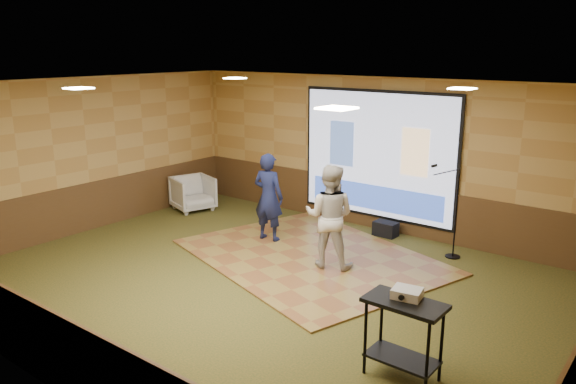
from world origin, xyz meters
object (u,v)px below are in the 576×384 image
Objects in this scene: av_table at (404,325)px; mic_stand at (452,229)px; player_right at (329,216)px; projector at (407,293)px; dance_floor at (311,257)px; projector_screen at (377,156)px; duffel_bag at (386,229)px; banquet_chair at (193,193)px; player_left at (268,197)px.

mic_stand reaches higher than av_table.
player_right is 3.16m from projector.
mic_stand is at bearing 38.89° from dance_floor.
projector_screen is 3.64× the size of av_table.
mic_stand is (1.89, 1.52, 0.48)m from dance_floor.
player_right is 5.55× the size of projector.
mic_stand is at bearing -12.18° from duffel_bag.
player_right is at bearing 137.85° from av_table.
banquet_chair is at bearing 145.61° from projector.
dance_floor is 1.90m from duffel_bag.
player_left reaches higher than mic_stand.
av_table reaches higher than banquet_chair.
av_table is 4.01m from mic_stand.
player_left is 4.72m from projector.
duffel_bag is (-1.41, 0.31, -0.36)m from mic_stand.
player_right reaches higher than duffel_bag.
player_right reaches higher than mic_stand.
dance_floor is 2.67× the size of mic_stand.
banquet_chair is 1.89× the size of duffel_bag.
player_right reaches higher than banquet_chair.
dance_floor is 1.43m from player_left.
projector is at bearing -69.29° from mic_stand.
player_right reaches higher than dance_floor.
dance_floor is 2.48m from mic_stand.
dance_floor is 1.01m from player_right.
dance_floor is 2.50× the size of player_right.
player_left reaches higher than duffel_bag.
av_table is 0.35m from projector.
duffel_bag is (4.26, 1.03, -0.24)m from banquet_chair.
av_table is 4.86m from duffel_bag.
projector is 0.19× the size of mic_stand.
player_right reaches higher than projector.
player_right is at bearing 129.14° from projector.
projector_screen is at bearing 87.69° from dance_floor.
av_table is 2.96× the size of projector.
av_table is 2.06× the size of duffel_bag.
player_right is 2.14m from duffel_bag.
projector_screen is 7.49× the size of duffel_bag.
dance_floor is 3.77m from projector.
projector is (-0.03, 0.10, 0.33)m from av_table.
projector_screen is 2.31m from player_left.
player_left is 1.68m from player_right.
player_right reaches higher than av_table.
dance_floor is 5.10× the size of banquet_chair.
player_left is 1.96× the size of banquet_chair.
mic_stand is (1.81, -0.57, -0.98)m from projector_screen.
player_right is (0.49, -0.18, 0.87)m from dance_floor.
av_table is (2.89, -2.36, 0.61)m from dance_floor.
dance_floor is at bearing 160.96° from player_left.
dance_floor is at bearing -39.19° from player_right.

